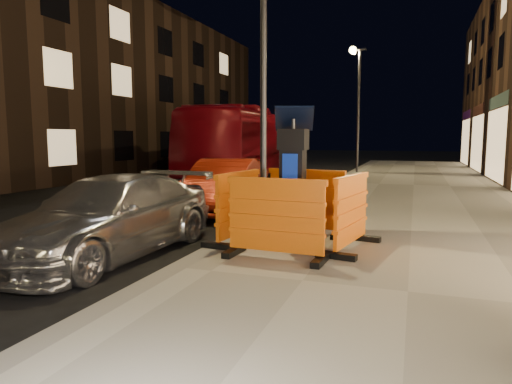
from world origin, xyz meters
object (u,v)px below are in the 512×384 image
(parking_kiosk, at_px, (293,181))
(barrier_bldgside, at_px, (351,212))
(barrier_front, at_px, (276,219))
(car_silver, at_px, (111,255))
(barrier_kerbside, at_px, (239,206))
(car_red, at_px, (225,212))
(bus_doubledecker, at_px, (245,176))
(barrier_back, at_px, (306,201))

(parking_kiosk, distance_m, barrier_bldgside, 1.06)
(barrier_front, distance_m, car_silver, 2.86)
(barrier_kerbside, height_order, car_red, barrier_kerbside)
(parking_kiosk, height_order, barrier_bldgside, parking_kiosk)
(parking_kiosk, relative_size, bus_doubledecker, 0.18)
(barrier_kerbside, bearing_deg, car_red, 32.73)
(barrier_kerbside, xyz_separation_m, car_red, (-1.76, 3.53, -0.74))
(barrier_back, height_order, bus_doubledecker, bus_doubledecker)
(barrier_front, height_order, barrier_kerbside, same)
(parking_kiosk, relative_size, car_silver, 0.48)
(parking_kiosk, height_order, barrier_kerbside, parking_kiosk)
(parking_kiosk, xyz_separation_m, barrier_back, (0.00, 0.95, -0.47))
(parking_kiosk, bearing_deg, bus_doubledecker, 121.89)
(barrier_bldgside, height_order, bus_doubledecker, bus_doubledecker)
(barrier_back, xyz_separation_m, barrier_kerbside, (-0.95, -0.95, 0.00))
(parking_kiosk, height_order, barrier_front, parking_kiosk)
(car_silver, bearing_deg, barrier_front, 5.74)
(parking_kiosk, bearing_deg, barrier_kerbside, -171.76)
(barrier_front, bearing_deg, barrier_bldgside, 48.24)
(barrier_back, xyz_separation_m, bus_doubledecker, (-6.02, 12.79, -0.74))
(car_silver, height_order, bus_doubledecker, bus_doubledecker)
(barrier_kerbside, height_order, bus_doubledecker, bus_doubledecker)
(car_red, bearing_deg, barrier_back, -49.63)
(parking_kiosk, distance_m, barrier_kerbside, 1.06)
(barrier_front, distance_m, car_red, 5.28)
(barrier_bldgside, relative_size, car_silver, 0.34)
(parking_kiosk, distance_m, barrier_front, 1.06)
(barrier_front, height_order, car_red, barrier_front)
(car_silver, relative_size, bus_doubledecker, 0.38)
(car_silver, bearing_deg, bus_doubledecker, 105.05)
(barrier_bldgside, xyz_separation_m, car_silver, (-3.71, -1.10, -0.74))
(parking_kiosk, xyz_separation_m, car_silver, (-2.76, -1.10, -1.21))
(barrier_kerbside, relative_size, bus_doubledecker, 0.13)
(bus_doubledecker, bearing_deg, parking_kiosk, -71.87)
(parking_kiosk, bearing_deg, barrier_bldgside, 8.24)
(barrier_kerbside, distance_m, car_silver, 2.24)
(barrier_front, bearing_deg, bus_doubledecker, 115.52)
(barrier_front, distance_m, bus_doubledecker, 15.89)
(car_silver, bearing_deg, parking_kiosk, 24.34)
(barrier_front, bearing_deg, car_silver, -173.70)
(barrier_front, distance_m, barrier_bldgside, 1.34)
(bus_doubledecker, bearing_deg, barrier_bldgside, -68.64)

